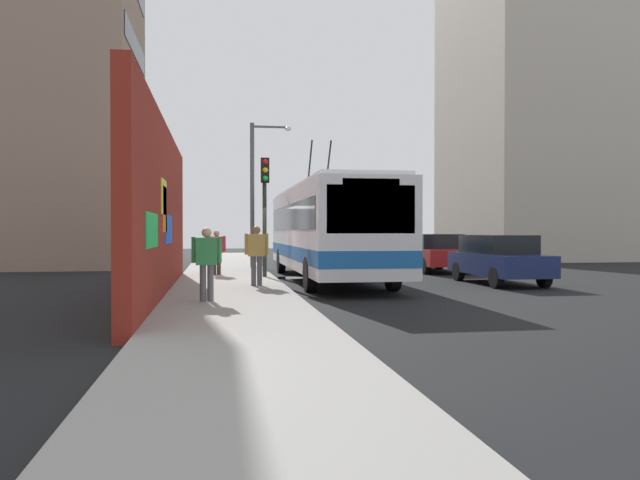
# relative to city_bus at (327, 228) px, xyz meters

# --- Properties ---
(ground_plane) EXTENTS (80.00, 80.00, 0.00)m
(ground_plane) POSITION_rel_city_bus_xyz_m (-0.48, 1.80, -1.80)
(ground_plane) COLOR black
(sidewalk_slab) EXTENTS (48.00, 3.20, 0.15)m
(sidewalk_slab) POSITION_rel_city_bus_xyz_m (-0.48, 3.40, -1.73)
(sidewalk_slab) COLOR gray
(sidewalk_slab) RESTS_ON ground_plane
(graffiti_wall) EXTENTS (13.75, 0.32, 4.40)m
(graffiti_wall) POSITION_rel_city_bus_xyz_m (-4.61, 5.15, 0.40)
(graffiti_wall) COLOR maroon
(graffiti_wall) RESTS_ON ground_plane
(building_far_left) EXTENTS (8.65, 6.59, 17.71)m
(building_far_left) POSITION_rel_city_bus_xyz_m (10.71, 11.00, 7.05)
(building_far_left) COLOR gray
(building_far_left) RESTS_ON ground_plane
(building_far_right) EXTENTS (10.64, 8.19, 21.97)m
(building_far_right) POSITION_rel_city_bus_xyz_m (14.80, -15.20, 9.18)
(building_far_right) COLOR #B2A899
(building_far_right) RESTS_ON ground_plane
(city_bus) EXTENTS (12.42, 2.67, 5.02)m
(city_bus) POSITION_rel_city_bus_xyz_m (0.00, 0.00, 0.00)
(city_bus) COLOR silver
(city_bus) RESTS_ON ground_plane
(parked_car_navy) EXTENTS (4.42, 1.76, 1.58)m
(parked_car_navy) POSITION_rel_city_bus_xyz_m (-2.27, -5.20, -0.97)
(parked_car_navy) COLOR navy
(parked_car_navy) RESTS_ON ground_plane
(parked_car_red) EXTENTS (4.72, 1.93, 1.58)m
(parked_car_red) POSITION_rel_city_bus_xyz_m (3.88, -5.20, -0.97)
(parked_car_red) COLOR #B21E19
(parked_car_red) RESTS_ON ground_plane
(parked_car_dark_gray) EXTENTS (4.88, 1.83, 1.58)m
(parked_car_dark_gray) POSITION_rel_city_bus_xyz_m (9.64, -5.20, -0.97)
(parked_car_dark_gray) COLOR #38383D
(parked_car_dark_gray) RESTS_ON ground_plane
(parked_car_silver) EXTENTS (4.52, 1.78, 1.58)m
(parked_car_silver) POSITION_rel_city_bus_xyz_m (15.98, -5.20, -0.97)
(parked_car_silver) COLOR #B7B7BC
(parked_car_silver) RESTS_ON ground_plane
(pedestrian_near_wall) EXTENTS (0.22, 0.66, 1.64)m
(pedestrian_near_wall) POSITION_rel_city_bus_xyz_m (-7.05, 3.98, -0.70)
(pedestrian_near_wall) COLOR #595960
(pedestrian_near_wall) RESTS_ON sidewalk_slab
(pedestrian_at_curb) EXTENTS (0.23, 0.68, 1.70)m
(pedestrian_at_curb) POSITION_rel_city_bus_xyz_m (-3.26, 2.64, -0.65)
(pedestrian_at_curb) COLOR #595960
(pedestrian_at_curb) RESTS_ON sidewalk_slab
(pedestrian_midblock) EXTENTS (0.22, 0.65, 1.58)m
(pedestrian_midblock) POSITION_rel_city_bus_xyz_m (1.31, 3.77, -0.74)
(pedestrian_midblock) COLOR #3F3326
(pedestrian_midblock) RESTS_ON sidewalk_slab
(traffic_light) EXTENTS (0.49, 0.28, 4.06)m
(traffic_light) POSITION_rel_city_bus_xyz_m (0.04, 2.15, 1.08)
(traffic_light) COLOR #2D382D
(traffic_light) RESTS_ON sidewalk_slab
(street_lamp) EXTENTS (0.44, 1.78, 6.22)m
(street_lamp) POSITION_rel_city_bus_xyz_m (5.87, 2.04, 1.94)
(street_lamp) COLOR #4C4C51
(street_lamp) RESTS_ON sidewalk_slab
(curbside_puddle) EXTENTS (1.21, 1.21, 0.00)m
(curbside_puddle) POSITION_rel_city_bus_xyz_m (1.43, 1.20, -1.80)
(curbside_puddle) COLOR black
(curbside_puddle) RESTS_ON ground_plane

